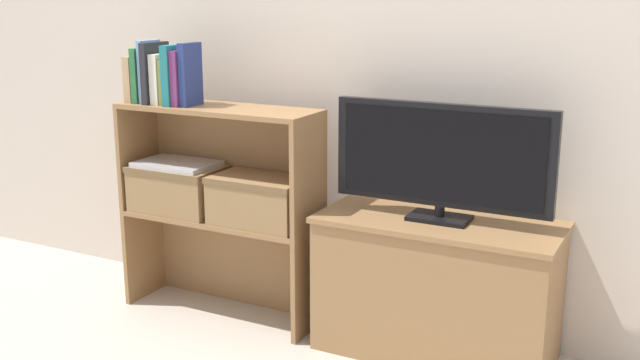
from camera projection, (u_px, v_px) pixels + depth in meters
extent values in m
plane|color=#BCB2A3|center=(304.00, 347.00, 2.90)|extent=(16.00, 16.00, 0.00)
cube|color=beige|center=(353.00, 27.00, 2.97)|extent=(10.00, 0.05, 2.40)
cube|color=olive|center=(436.00, 290.00, 2.80)|extent=(0.87, 0.39, 0.51)
cube|color=olive|center=(439.00, 222.00, 2.73)|extent=(0.89, 0.41, 0.02)
cube|color=black|center=(439.00, 218.00, 2.73)|extent=(0.22, 0.14, 0.01)
cylinder|color=black|center=(440.00, 211.00, 2.72)|extent=(0.04, 0.04, 0.04)
cube|color=black|center=(442.00, 155.00, 2.67)|extent=(0.81, 0.03, 0.37)
cube|color=black|center=(440.00, 156.00, 2.65)|extent=(0.74, 0.00, 0.33)
cube|color=olive|center=(145.00, 249.00, 3.36)|extent=(0.02, 0.27, 0.43)
cube|color=olive|center=(309.00, 281.00, 2.98)|extent=(0.02, 0.27, 0.43)
cube|color=olive|center=(239.00, 255.00, 3.28)|extent=(0.82, 0.02, 0.43)
cube|color=olive|center=(221.00, 218.00, 3.12)|extent=(0.82, 0.27, 0.02)
cube|color=olive|center=(140.00, 152.00, 3.25)|extent=(0.02, 0.27, 0.46)
cube|color=olive|center=(309.00, 173.00, 2.88)|extent=(0.02, 0.27, 0.46)
cube|color=olive|center=(236.00, 156.00, 3.17)|extent=(0.82, 0.02, 0.46)
cube|color=olive|center=(217.00, 109.00, 3.01)|extent=(0.82, 0.27, 0.02)
cube|color=tan|center=(137.00, 79.00, 3.13)|extent=(0.04, 0.13, 0.19)
cube|color=#286638|center=(144.00, 75.00, 3.10)|extent=(0.03, 0.14, 0.22)
cube|color=#709ECC|center=(150.00, 72.00, 3.09)|extent=(0.02, 0.12, 0.26)
cube|color=#232328|center=(155.00, 73.00, 3.07)|extent=(0.03, 0.16, 0.25)
cube|color=silver|center=(163.00, 79.00, 3.06)|extent=(0.04, 0.13, 0.20)
cube|color=olive|center=(170.00, 82.00, 3.05)|extent=(0.03, 0.13, 0.18)
cube|color=#1E7075|center=(176.00, 75.00, 3.03)|extent=(0.04, 0.16, 0.24)
cube|color=#6B2D66|center=(184.00, 78.00, 3.01)|extent=(0.03, 0.14, 0.22)
cube|color=navy|center=(190.00, 75.00, 2.99)|extent=(0.03, 0.12, 0.25)
cube|color=#937047|center=(178.00, 188.00, 3.17)|extent=(0.38, 0.23, 0.19)
cube|color=brown|center=(177.00, 169.00, 3.15)|extent=(0.39, 0.24, 0.02)
cube|color=#937047|center=(260.00, 200.00, 2.99)|extent=(0.38, 0.23, 0.19)
cube|color=brown|center=(260.00, 180.00, 2.97)|extent=(0.39, 0.24, 0.02)
cube|color=#BCBCC1|center=(177.00, 164.00, 3.15)|extent=(0.33, 0.22, 0.02)
cylinder|color=#99999E|center=(177.00, 161.00, 3.14)|extent=(0.02, 0.02, 0.00)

